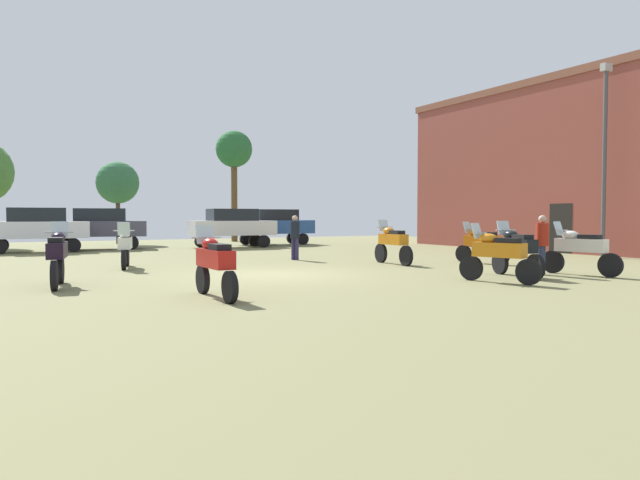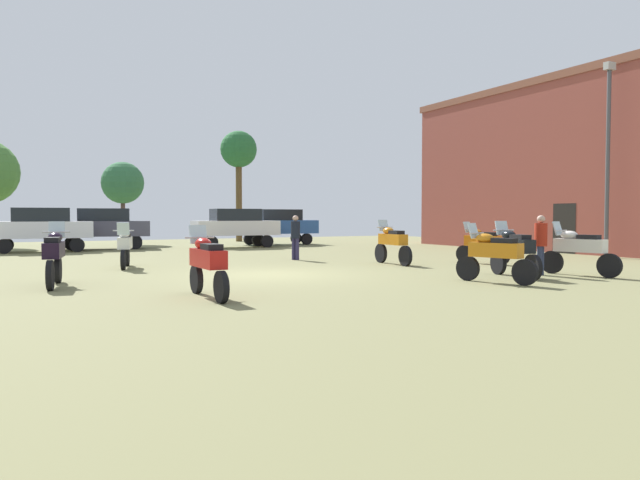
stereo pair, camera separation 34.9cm
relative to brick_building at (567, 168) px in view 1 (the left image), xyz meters
name	(u,v)px [view 1 (the left image)]	position (x,y,z in m)	size (l,w,h in m)	color
ground_plane	(274,275)	(-18.00, -4.91, -4.00)	(44.00, 52.00, 0.02)	olive
brick_building	(567,168)	(0.00, 0.00, 0.00)	(6.12, 16.40, 8.02)	brown
motorcycle_1	(125,246)	(-21.25, -0.79, -3.29)	(0.75, 2.04, 1.44)	black
motorcycle_2	(580,249)	(-10.61, -9.05, -3.26)	(0.74, 2.24, 1.48)	black
motorcycle_3	(215,262)	(-20.95, -8.67, -3.28)	(0.62, 2.23, 1.45)	black
motorcycle_4	(393,242)	(-13.02, -3.57, -3.25)	(0.62, 2.27, 1.50)	black
motorcycle_5	(57,255)	(-23.55, -5.16, -3.25)	(0.68, 2.21, 1.51)	black
motorcycle_6	(481,243)	(-10.12, -4.72, -3.29)	(0.75, 2.05, 1.44)	black
motorcycle_8	(498,253)	(-13.95, -9.33, -3.28)	(0.82, 2.11, 1.46)	black
motorcycle_9	(516,249)	(-12.51, -8.56, -3.26)	(0.75, 2.23, 1.50)	black
car_1	(232,225)	(-14.11, 9.11, -2.83)	(4.37, 1.98, 2.00)	black
car_3	(100,225)	(-20.35, 10.69, -2.83)	(4.56, 2.56, 2.00)	black
car_4	(274,224)	(-10.99, 10.79, -2.83)	(4.31, 1.83, 2.00)	black
car_5	(37,226)	(-23.23, 9.44, -2.83)	(4.38, 1.99, 2.00)	black
person_1	(295,234)	(-15.05, -0.21, -3.03)	(0.46, 0.46, 1.66)	#292448
person_3	(542,240)	(-11.45, -8.49, -3.03)	(0.45, 0.45, 1.66)	#2B3350
tree_1	(118,183)	(-18.59, 16.14, -0.44)	(2.45, 2.45, 4.81)	#4E3832
tree_2	(234,152)	(-11.47, 15.95, 1.70)	(2.33, 2.33, 7.05)	brown
lamp_post	(605,151)	(-3.67, -4.71, 0.21)	(0.44, 0.24, 7.60)	#47474C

